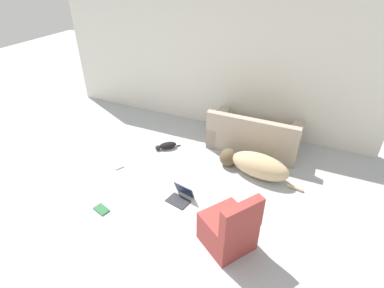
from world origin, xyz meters
TOP-DOWN VIEW (x-y plane):
  - ground_plane at (0.00, 0.00)m, footprint 20.00×20.00m
  - wall_back at (0.00, 3.70)m, footprint 6.82×0.06m
  - couch at (1.21, 3.05)m, footprint 1.68×0.85m
  - dog at (1.44, 2.24)m, footprint 1.50×0.59m
  - cat at (-0.32, 2.34)m, footprint 0.41×0.39m
  - laptop_open at (0.57, 1.18)m, footprint 0.40×0.38m
  - book_green at (-0.40, 0.47)m, footprint 0.26×0.20m
  - book_cream at (-0.83, 1.46)m, footprint 0.22×0.22m
  - side_chair at (1.50, 0.64)m, footprint 0.79×0.79m

SIDE VIEW (x-z plane):
  - ground_plane at x=0.00m, z-range 0.00..0.00m
  - book_green at x=-0.40m, z-range 0.00..0.02m
  - book_cream at x=-0.83m, z-range 0.00..0.02m
  - cat at x=-0.32m, z-range 0.00..0.12m
  - laptop_open at x=0.57m, z-range -0.04..0.20m
  - dog at x=1.44m, z-range -0.01..0.41m
  - couch at x=1.21m, z-range -0.13..0.65m
  - side_chair at x=1.50m, z-range -0.14..0.73m
  - wall_back at x=0.00m, z-range 0.00..2.73m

